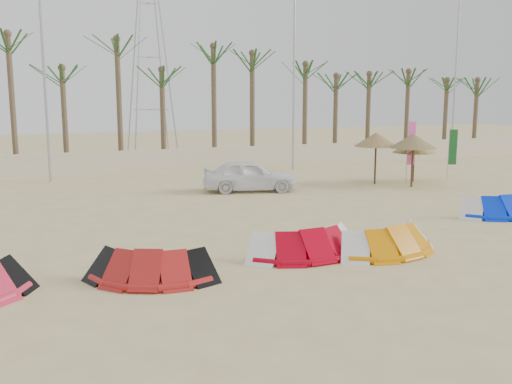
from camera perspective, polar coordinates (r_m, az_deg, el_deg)
name	(u,v)px	position (r m, az deg, el deg)	size (l,w,h in m)	color
ground	(348,285)	(13.99, 9.23, -9.12)	(120.00, 120.00, 0.00)	#D6BF83
boundary_wall	(156,161)	(34.25, -9.95, 3.11)	(60.00, 0.30, 1.30)	beige
palm_line	(159,62)	(35.69, -9.66, 12.69)	(52.00, 4.00, 7.70)	brown
lamp_b	(45,69)	(31.37, -20.39, 11.43)	(1.25, 0.14, 11.00)	#A5A8AD
lamp_c	(295,73)	(34.72, 3.88, 11.78)	(1.25, 0.14, 11.00)	#A5A8AD
lamp_d	(456,76)	(41.33, 19.36, 10.92)	(1.25, 0.14, 11.00)	#A5A8AD
pylon	(153,160)	(40.36, -10.28, 3.14)	(3.00, 3.00, 14.00)	#A5A8AD
kite_red_mid	(148,262)	(14.38, -10.75, -6.90)	(3.57, 2.55, 0.90)	#A21917
kite_red_right	(302,240)	(16.29, 4.64, -4.78)	(3.56, 1.68, 0.90)	#AA0012
kite_orange	(384,237)	(16.96, 12.64, -4.41)	(3.62, 2.14, 0.90)	orange
kite_blue	(497,204)	(23.38, 22.97, -1.10)	(3.57, 1.81, 0.90)	#0129E7
parasol_left	(376,140)	(29.52, 11.92, 5.15)	(2.23, 2.23, 2.62)	#4C331E
parasol_mid	(413,141)	(28.92, 15.46, 4.93)	(2.31, 2.31, 2.62)	#4C331E
parasol_right	(414,146)	(30.76, 15.55, 4.45)	(2.26, 2.26, 2.23)	#4C331E
flag_pink	(410,145)	(29.88, 15.18, 4.55)	(0.45, 0.06, 3.35)	#A5A8AD
flag_green	(451,148)	(31.95, 18.95, 4.14)	(0.44, 0.19, 2.85)	#A5A8AD
car	(249,175)	(26.81, -0.67, 1.67)	(1.76, 4.38, 1.49)	white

